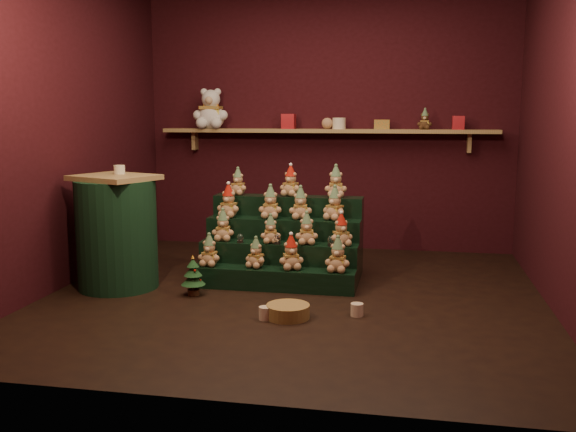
% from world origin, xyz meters
% --- Properties ---
extents(ground, '(4.00, 4.00, 0.00)m').
position_xyz_m(ground, '(0.00, 0.00, 0.00)').
color(ground, black).
rests_on(ground, ground).
extents(back_wall, '(4.00, 0.10, 2.80)m').
position_xyz_m(back_wall, '(0.00, 2.05, 1.40)').
color(back_wall, black).
rests_on(back_wall, ground).
extents(front_wall, '(4.00, 0.10, 2.80)m').
position_xyz_m(front_wall, '(0.00, -2.05, 1.40)').
color(front_wall, black).
rests_on(front_wall, ground).
extents(left_wall, '(0.10, 4.00, 2.80)m').
position_xyz_m(left_wall, '(-2.05, 0.00, 1.40)').
color(left_wall, black).
rests_on(left_wall, ground).
extents(right_wall, '(0.10, 4.00, 2.80)m').
position_xyz_m(right_wall, '(2.05, 0.00, 1.40)').
color(right_wall, black).
rests_on(right_wall, ground).
extents(back_shelf, '(3.60, 0.26, 0.24)m').
position_xyz_m(back_shelf, '(0.00, 1.87, 1.29)').
color(back_shelf, '#A18150').
rests_on(back_shelf, ground).
extents(riser_tier_front, '(1.40, 0.22, 0.18)m').
position_xyz_m(riser_tier_front, '(-0.21, 0.17, 0.09)').
color(riser_tier_front, black).
rests_on(riser_tier_front, ground).
extents(riser_tier_midfront, '(1.40, 0.22, 0.36)m').
position_xyz_m(riser_tier_midfront, '(-0.21, 0.39, 0.18)').
color(riser_tier_midfront, black).
rests_on(riser_tier_midfront, ground).
extents(riser_tier_midback, '(1.40, 0.22, 0.54)m').
position_xyz_m(riser_tier_midback, '(-0.21, 0.61, 0.27)').
color(riser_tier_midback, black).
rests_on(riser_tier_midback, ground).
extents(riser_tier_back, '(1.40, 0.22, 0.72)m').
position_xyz_m(riser_tier_back, '(-0.21, 0.83, 0.36)').
color(riser_tier_back, black).
rests_on(riser_tier_back, ground).
extents(teddy_0, '(0.21, 0.19, 0.27)m').
position_xyz_m(teddy_0, '(-0.78, 0.17, 0.32)').
color(teddy_0, '#AA7D5E').
rests_on(teddy_0, riser_tier_front).
extents(teddy_1, '(0.23, 0.22, 0.26)m').
position_xyz_m(teddy_1, '(-0.37, 0.18, 0.31)').
color(teddy_1, '#AA7D5E').
rests_on(teddy_1, riser_tier_front).
extents(teddy_2, '(0.26, 0.25, 0.29)m').
position_xyz_m(teddy_2, '(-0.06, 0.18, 0.33)').
color(teddy_2, '#AA7D5E').
rests_on(teddy_2, riser_tier_front).
extents(teddy_3, '(0.23, 0.21, 0.29)m').
position_xyz_m(teddy_3, '(0.34, 0.16, 0.33)').
color(teddy_3, '#AA7D5E').
rests_on(teddy_3, riser_tier_front).
extents(teddy_4, '(0.22, 0.20, 0.28)m').
position_xyz_m(teddy_4, '(-0.72, 0.40, 0.50)').
color(teddy_4, '#AA7D5E').
rests_on(teddy_4, riser_tier_midfront).
extents(teddy_5, '(0.21, 0.20, 0.25)m').
position_xyz_m(teddy_5, '(-0.28, 0.37, 0.48)').
color(teddy_5, '#AA7D5E').
rests_on(teddy_5, riser_tier_midfront).
extents(teddy_6, '(0.23, 0.21, 0.28)m').
position_xyz_m(teddy_6, '(0.04, 0.38, 0.50)').
color(teddy_6, '#AA7D5E').
rests_on(teddy_6, riser_tier_midfront).
extents(teddy_7, '(0.26, 0.25, 0.28)m').
position_xyz_m(teddy_7, '(0.34, 0.37, 0.50)').
color(teddy_7, '#AA7D5E').
rests_on(teddy_7, riser_tier_midfront).
extents(teddy_8, '(0.24, 0.22, 0.30)m').
position_xyz_m(teddy_8, '(-0.72, 0.60, 0.69)').
color(teddy_8, '#AA7D5E').
rests_on(teddy_8, riser_tier_midback).
extents(teddy_9, '(0.22, 0.20, 0.30)m').
position_xyz_m(teddy_9, '(-0.33, 0.62, 0.69)').
color(teddy_9, '#AA7D5E').
rests_on(teddy_9, riser_tier_midback).
extents(teddy_10, '(0.23, 0.22, 0.29)m').
position_xyz_m(teddy_10, '(-0.06, 0.62, 0.69)').
color(teddy_10, '#AA7D5E').
rests_on(teddy_10, riser_tier_midback).
extents(teddy_11, '(0.28, 0.27, 0.30)m').
position_xyz_m(teddy_11, '(0.25, 0.63, 0.69)').
color(teddy_11, '#AA7D5E').
rests_on(teddy_11, riser_tier_midback).
extents(teddy_12, '(0.20, 0.19, 0.25)m').
position_xyz_m(teddy_12, '(-0.69, 0.83, 0.85)').
color(teddy_12, '#AA7D5E').
rests_on(teddy_12, riser_tier_back).
extents(teddy_13, '(0.24, 0.23, 0.28)m').
position_xyz_m(teddy_13, '(-0.19, 0.84, 0.86)').
color(teddy_13, '#AA7D5E').
rests_on(teddy_13, riser_tier_back).
extents(teddy_14, '(0.23, 0.21, 0.29)m').
position_xyz_m(teddy_14, '(0.24, 0.84, 0.86)').
color(teddy_14, '#AA7D5E').
rests_on(teddy_14, riser_tier_back).
extents(snow_globe_a, '(0.06, 0.06, 0.08)m').
position_xyz_m(snow_globe_a, '(-0.54, 0.33, 0.40)').
color(snow_globe_a, black).
rests_on(snow_globe_a, riser_tier_midfront).
extents(snow_globe_b, '(0.06, 0.06, 0.09)m').
position_xyz_m(snow_globe_b, '(-0.21, 0.33, 0.40)').
color(snow_globe_b, black).
rests_on(snow_globe_b, riser_tier_midfront).
extents(snow_globe_c, '(0.07, 0.07, 0.09)m').
position_xyz_m(snow_globe_c, '(0.26, 0.33, 0.41)').
color(snow_globe_c, black).
rests_on(snow_globe_c, riser_tier_midfront).
extents(side_table, '(0.78, 0.73, 0.97)m').
position_xyz_m(side_table, '(-1.53, -0.03, 0.48)').
color(side_table, '#A18150').
rests_on(side_table, ground).
extents(table_ornament, '(0.09, 0.09, 0.08)m').
position_xyz_m(table_ornament, '(-1.53, 0.07, 1.01)').
color(table_ornament, beige).
rests_on(table_ornament, side_table).
extents(mini_christmas_tree, '(0.20, 0.20, 0.34)m').
position_xyz_m(mini_christmas_tree, '(-0.82, -0.14, 0.17)').
color(mini_christmas_tree, '#402917').
rests_on(mini_christmas_tree, ground).
extents(mug_left, '(0.10, 0.10, 0.10)m').
position_xyz_m(mug_left, '(-0.09, -0.64, 0.05)').
color(mug_left, beige).
rests_on(mug_left, ground).
extents(mug_right, '(0.09, 0.09, 0.09)m').
position_xyz_m(mug_right, '(0.55, -0.43, 0.05)').
color(mug_right, beige).
rests_on(mug_right, ground).
extents(wicker_basket, '(0.42, 0.42, 0.10)m').
position_xyz_m(wicker_basket, '(0.06, -0.57, 0.05)').
color(wicker_basket, olive).
rests_on(wicker_basket, ground).
extents(white_bear, '(0.41, 0.38, 0.55)m').
position_xyz_m(white_bear, '(-1.27, 1.84, 1.59)').
color(white_bear, white).
rests_on(white_bear, back_shelf).
extents(brown_bear, '(0.16, 0.15, 0.21)m').
position_xyz_m(brown_bear, '(1.04, 1.84, 1.42)').
color(brown_bear, '#4A3218').
rests_on(brown_bear, back_shelf).
extents(gift_tin_red_a, '(0.14, 0.14, 0.16)m').
position_xyz_m(gift_tin_red_a, '(-0.40, 1.85, 1.40)').
color(gift_tin_red_a, '#A51920').
rests_on(gift_tin_red_a, back_shelf).
extents(gift_tin_cream, '(0.14, 0.14, 0.12)m').
position_xyz_m(gift_tin_cream, '(0.14, 1.85, 1.38)').
color(gift_tin_cream, beige).
rests_on(gift_tin_cream, back_shelf).
extents(gift_tin_red_b, '(0.12, 0.12, 0.14)m').
position_xyz_m(gift_tin_red_b, '(1.38, 1.85, 1.39)').
color(gift_tin_red_b, '#A51920').
rests_on(gift_tin_red_b, back_shelf).
extents(shelf_plush_ball, '(0.12, 0.12, 0.12)m').
position_xyz_m(shelf_plush_ball, '(0.02, 1.85, 1.38)').
color(shelf_plush_ball, '#AA7D5E').
rests_on(shelf_plush_ball, back_shelf).
extents(scarf_gift_box, '(0.16, 0.10, 0.10)m').
position_xyz_m(scarf_gift_box, '(0.60, 1.85, 1.37)').
color(scarf_gift_box, orange).
rests_on(scarf_gift_box, back_shelf).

